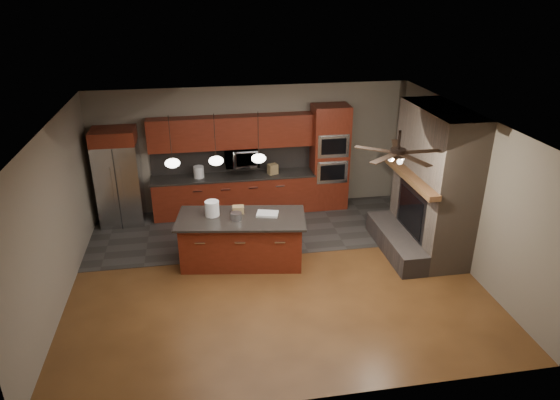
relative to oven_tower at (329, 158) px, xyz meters
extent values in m
plane|color=brown|center=(-1.70, -2.69, -1.19)|extent=(7.00, 7.00, 0.00)
cube|color=white|center=(-1.70, -2.69, 1.61)|extent=(7.00, 6.00, 0.02)
cube|color=#746A5D|center=(-1.70, 0.31, 0.21)|extent=(7.00, 0.02, 2.80)
cube|color=#746A5D|center=(1.80, -2.69, 0.21)|extent=(0.02, 6.00, 2.80)
cube|color=#746A5D|center=(-5.20, -2.69, 0.21)|extent=(0.02, 6.00, 2.80)
cube|color=#34322F|center=(-1.70, -0.89, -1.19)|extent=(7.00, 2.40, 0.01)
cube|color=#786655|center=(1.40, -2.29, 0.21)|extent=(0.80, 2.00, 2.80)
cube|color=#4C423E|center=(0.75, -2.29, -0.99)|extent=(0.50, 2.00, 0.40)
cube|color=#2D2D30|center=(1.02, -2.29, -0.37)|extent=(0.05, 1.20, 0.95)
cube|color=black|center=(1.00, -2.29, -0.37)|extent=(0.02, 1.00, 0.75)
cube|color=brown|center=(0.90, -2.29, 0.36)|extent=(0.22, 2.10, 0.10)
cube|color=maroon|center=(-2.18, 0.01, -0.76)|extent=(3.55, 0.60, 0.86)
cube|color=black|center=(-2.18, 0.01, -0.31)|extent=(3.59, 0.64, 0.04)
cube|color=black|center=(-2.18, 0.29, 0.01)|extent=(3.55, 0.03, 0.60)
cube|color=maroon|center=(-2.18, 0.13, 0.66)|extent=(3.55, 0.35, 0.70)
cube|color=maroon|center=(0.00, 0.01, 0.00)|extent=(0.80, 0.60, 2.38)
cube|color=silver|center=(0.00, -0.30, -0.24)|extent=(0.70, 0.03, 0.52)
cube|color=black|center=(0.00, -0.32, -0.24)|extent=(0.55, 0.02, 0.35)
cube|color=silver|center=(0.00, -0.30, 0.36)|extent=(0.70, 0.03, 0.52)
cube|color=black|center=(0.00, -0.32, 0.36)|extent=(0.55, 0.02, 0.35)
imported|color=silver|center=(-1.98, 0.06, 0.11)|extent=(0.73, 0.41, 0.50)
cube|color=silver|center=(-4.59, -0.07, -0.30)|extent=(0.89, 0.72, 1.79)
cube|color=#2D2D30|center=(-4.59, -0.44, -0.30)|extent=(0.02, 0.02, 1.77)
cube|color=silver|center=(-4.69, -0.45, -0.24)|extent=(0.03, 0.03, 0.89)
cube|color=silver|center=(-4.49, -0.45, -0.24)|extent=(0.03, 0.03, 0.89)
cube|color=maroon|center=(-4.59, -0.08, 0.75)|extent=(0.89, 0.72, 0.30)
cube|color=maroon|center=(-2.22, -2.18, -0.75)|extent=(2.28, 1.22, 0.88)
cube|color=black|center=(-2.22, -2.18, -0.29)|extent=(2.45, 1.39, 0.04)
cylinder|color=white|center=(-2.72, -2.01, -0.13)|extent=(0.30, 0.30, 0.28)
cylinder|color=#ACABB0|center=(-2.31, -2.26, -0.20)|extent=(0.27, 0.27, 0.13)
cube|color=silver|center=(-1.73, -2.15, -0.25)|extent=(0.44, 0.36, 0.04)
cube|color=#967C4D|center=(-2.24, -1.98, -0.21)|extent=(0.22, 0.16, 0.13)
cylinder|color=white|center=(-2.92, 0.01, -0.16)|extent=(0.26, 0.26, 0.26)
cube|color=#977B4E|center=(-1.30, -0.04, -0.18)|extent=(0.25, 0.22, 0.23)
cylinder|color=black|center=(-3.35, -1.99, 1.22)|extent=(0.01, 0.01, 0.78)
ellipsoid|color=white|center=(-3.35, -1.99, 0.77)|extent=(0.26, 0.26, 0.16)
cylinder|color=black|center=(-2.60, -1.99, 1.22)|extent=(0.01, 0.01, 0.78)
ellipsoid|color=white|center=(-2.60, -1.99, 0.77)|extent=(0.26, 0.26, 0.16)
cylinder|color=black|center=(-1.85, -1.99, 1.22)|extent=(0.01, 0.01, 0.78)
ellipsoid|color=white|center=(-1.85, -1.99, 0.77)|extent=(0.26, 0.26, 0.16)
cylinder|color=black|center=(0.10, -3.49, 1.46)|extent=(0.04, 0.04, 0.30)
cylinder|color=black|center=(0.10, -3.49, 1.26)|extent=(0.24, 0.24, 0.12)
cube|color=black|center=(0.48, -3.49, 1.26)|extent=(0.60, 0.12, 0.01)
cube|color=black|center=(0.22, -3.13, 1.26)|extent=(0.30, 0.61, 0.01)
cube|color=black|center=(-0.21, -3.27, 1.26)|extent=(0.56, 0.45, 0.01)
cube|color=black|center=(-0.21, -3.72, 1.26)|extent=(0.56, 0.45, 0.01)
cube|color=black|center=(0.22, -3.85, 1.26)|extent=(0.30, 0.61, 0.01)
camera|label=1|loc=(-2.88, -10.30, 3.67)|focal=32.00mm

